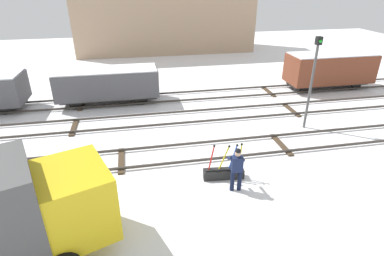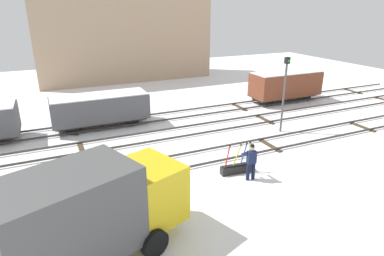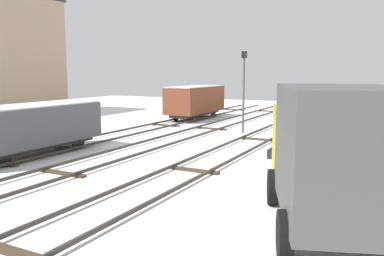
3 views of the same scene
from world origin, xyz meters
name	(u,v)px [view 3 (image 3 of 3)]	position (x,y,z in m)	size (l,w,h in m)	color
ground_plane	(231,153)	(0.00, 0.00, 0.00)	(60.00, 60.00, 0.00)	white
track_main_line	(231,150)	(0.00, 0.00, 0.11)	(44.00, 1.94, 0.18)	#38332D
track_siding_near	(157,143)	(0.00, 3.65, 0.11)	(44.00, 1.94, 0.18)	#38332D
track_siding_far	(104,138)	(0.00, 6.79, 0.11)	(44.00, 1.94, 0.18)	#38332D
switch_lever_frame	(278,150)	(0.28, -1.91, 0.25)	(1.55, 0.50, 1.45)	black
rail_worker	(299,133)	(0.48, -2.67, 0.94)	(0.58, 0.64, 1.69)	#111831
delivery_truck	(332,150)	(-6.41, -4.86, 1.69)	(5.82, 3.88, 3.07)	gold
signal_post	(244,84)	(5.46, 1.51, 2.68)	(0.24, 0.32, 4.45)	#4C4C4C
freight_car_near_switch	(195,100)	(10.03, 6.79, 1.35)	(5.60, 2.09, 2.35)	#2D2B28
freight_car_far_end	(33,126)	(-4.22, 6.79, 1.21)	(5.78, 2.02, 2.07)	#2D2B28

